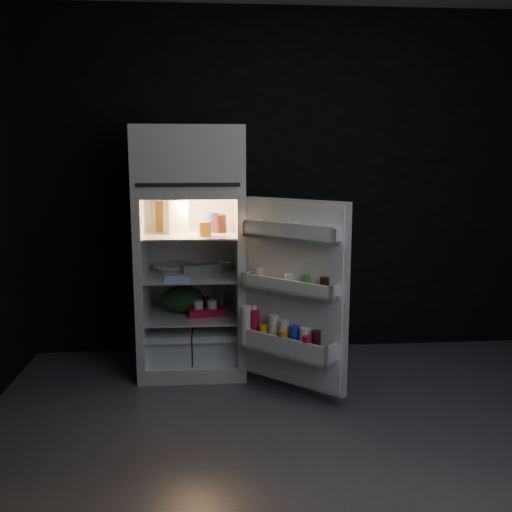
{
  "coord_description": "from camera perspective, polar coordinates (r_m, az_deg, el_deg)",
  "views": [
    {
      "loc": [
        -0.58,
        -2.83,
        1.59
      ],
      "look_at": [
        -0.28,
        1.0,
        0.9
      ],
      "focal_mm": 40.0,
      "sensor_mm": 36.0,
      "label": 1
    }
  ],
  "objects": [
    {
      "name": "flat_package",
      "position": [
        3.97,
        -7.88,
        -2.19
      ],
      "size": [
        0.17,
        0.09,
        0.04
      ],
      "primitive_type": "cube",
      "rotation": [
        0.0,
        0.0,
        -0.02
      ],
      "color": "#9BB8F0",
      "rests_on": "refrigerator"
    },
    {
      "name": "mayo_jar",
      "position": [
        4.18,
        -4.46,
        3.37
      ],
      "size": [
        0.11,
        0.11,
        0.14
      ],
      "primitive_type": "cylinder",
      "rotation": [
        0.0,
        0.0,
        0.17
      ],
      "color": "#212DB4",
      "rests_on": "refrigerator"
    },
    {
      "name": "small_can_silver",
      "position": [
        4.44,
        -3.56,
        -4.44
      ],
      "size": [
        0.08,
        0.08,
        0.09
      ],
      "primitive_type": "cylinder",
      "rotation": [
        0.0,
        0.0,
        -0.4
      ],
      "color": "silver",
      "rests_on": "refrigerator"
    },
    {
      "name": "small_can_red",
      "position": [
        4.37,
        -5.0,
        -4.71
      ],
      "size": [
        0.08,
        0.08,
        0.09
      ],
      "primitive_type": "cylinder",
      "rotation": [
        0.0,
        0.0,
        0.27
      ],
      "color": "red",
      "rests_on": "refrigerator"
    },
    {
      "name": "fridge_door",
      "position": [
        3.68,
        3.55,
        -4.19
      ],
      "size": [
        0.67,
        0.62,
        1.22
      ],
      "color": "white",
      "rests_on": "ground"
    },
    {
      "name": "small_carton",
      "position": [
        3.98,
        -5.16,
        2.72
      ],
      "size": [
        0.09,
        0.08,
        0.1
      ],
      "primitive_type": "cube",
      "rotation": [
        0.0,
        0.0,
        0.27
      ],
      "color": "orange",
      "rests_on": "refrigerator"
    },
    {
      "name": "wrapped_pkg",
      "position": [
        4.36,
        -3.14,
        -0.93
      ],
      "size": [
        0.12,
        0.1,
        0.05
      ],
      "primitive_type": "cube",
      "rotation": [
        0.0,
        0.0,
        -0.09
      ],
      "color": "beige",
      "rests_on": "refrigerator"
    },
    {
      "name": "amber_bottle",
      "position": [
        4.26,
        -9.52,
        3.93
      ],
      "size": [
        0.08,
        0.08,
        0.22
      ],
      "primitive_type": "cylinder",
      "rotation": [
        0.0,
        0.0,
        -0.08
      ],
      "color": "#A9651B",
      "rests_on": "refrigerator"
    },
    {
      "name": "milk_jug",
      "position": [
        4.16,
        -8.06,
        3.94
      ],
      "size": [
        0.19,
        0.19,
        0.24
      ],
      "primitive_type": "cube",
      "rotation": [
        0.0,
        0.0,
        0.39
      ],
      "color": "white",
      "rests_on": "refrigerator"
    },
    {
      "name": "refrigerator",
      "position": [
        4.2,
        -6.48,
        1.43
      ],
      "size": [
        0.76,
        0.71,
        1.78
      ],
      "color": "white",
      "rests_on": "ground"
    },
    {
      "name": "wall_front",
      "position": [
        1.29,
        22.25,
        -1.25
      ],
      "size": [
        4.0,
        0.0,
        2.7
      ],
      "primitive_type": "cube",
      "color": "black",
      "rests_on": "ground"
    },
    {
      "name": "egg_carton",
      "position": [
        4.19,
        -5.54,
        -1.29
      ],
      "size": [
        0.3,
        0.18,
        0.07
      ],
      "primitive_type": "cube",
      "rotation": [
        0.0,
        0.0,
        0.28
      ],
      "color": "gray",
      "rests_on": "refrigerator"
    },
    {
      "name": "pie",
      "position": [
        4.3,
        -8.16,
        -1.24
      ],
      "size": [
        0.31,
        0.31,
        0.04
      ],
      "primitive_type": "cylinder",
      "rotation": [
        0.0,
        0.0,
        0.16
      ],
      "color": "tan",
      "rests_on": "refrigerator"
    },
    {
      "name": "yogurt_tray",
      "position": [
        4.21,
        -4.96,
        -5.57
      ],
      "size": [
        0.28,
        0.18,
        0.05
      ],
      "primitive_type": "cube",
      "rotation": [
        0.0,
        0.0,
        0.14
      ],
      "color": "red",
      "rests_on": "refrigerator"
    },
    {
      "name": "jam_jar",
      "position": [
        4.15,
        -3.64,
        3.25
      ],
      "size": [
        0.12,
        0.12,
        0.13
      ],
      "primitive_type": "cylinder",
      "rotation": [
        0.0,
        0.0,
        0.32
      ],
      "color": "black",
      "rests_on": "refrigerator"
    },
    {
      "name": "wall_back",
      "position": [
        4.57,
        2.8,
        7.16
      ],
      "size": [
        4.0,
        0.0,
        2.7
      ],
      "primitive_type": "cube",
      "color": "black",
      "rests_on": "ground"
    },
    {
      "name": "produce_bag",
      "position": [
        4.3,
        -7.32,
        -4.27
      ],
      "size": [
        0.38,
        0.36,
        0.2
      ],
      "primitive_type": "ellipsoid",
      "rotation": [
        0.0,
        0.0,
        -0.37
      ],
      "color": "#193815",
      "rests_on": "refrigerator"
    },
    {
      "name": "floor",
      "position": [
        3.3,
        6.54,
        -18.71
      ],
      "size": [
        4.0,
        3.4,
        0.0
      ],
      "primitive_type": "cube",
      "color": "#57575D",
      "rests_on": "ground"
    }
  ]
}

